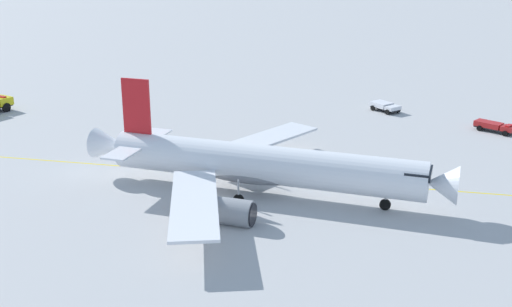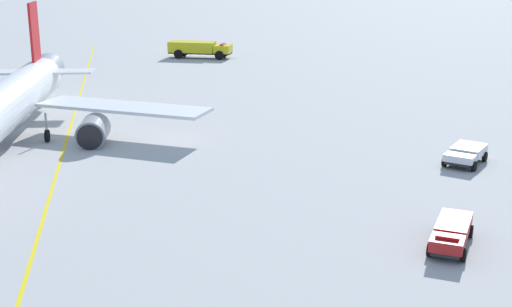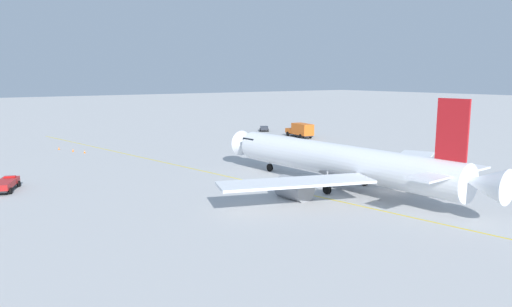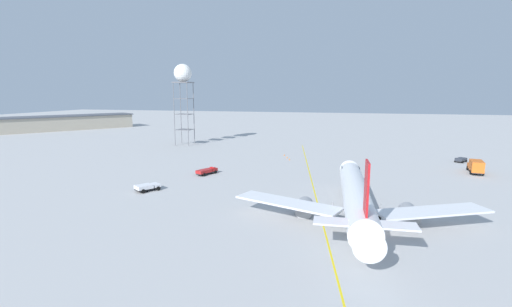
# 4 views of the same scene
# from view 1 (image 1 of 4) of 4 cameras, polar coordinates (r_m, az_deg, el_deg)

# --- Properties ---
(ground_plane) EXTENTS (600.00, 600.00, 0.00)m
(ground_plane) POSITION_cam_1_polar(r_m,az_deg,el_deg) (65.50, -4.41, -4.13)
(ground_plane) COLOR #B2B2B2
(airliner_main) EXTENTS (38.95, 36.32, 11.45)m
(airliner_main) POSITION_cam_1_polar(r_m,az_deg,el_deg) (65.68, 0.32, -1.12)
(airliner_main) COLOR white
(airliner_main) RESTS_ON ground_plane
(ops_pickup_truck) EXTENTS (5.72, 3.79, 1.41)m
(ops_pickup_truck) POSITION_cam_1_polar(r_m,az_deg,el_deg) (93.76, 20.46, 2.27)
(ops_pickup_truck) COLOR #232326
(ops_pickup_truck) RESTS_ON ground_plane
(pushback_tug_truck) EXTENTS (5.08, 4.41, 1.30)m
(pushback_tug_truck) POSITION_cam_1_polar(r_m,az_deg,el_deg) (100.63, 11.37, 4.15)
(pushback_tug_truck) COLOR #232326
(pushback_tug_truck) RESTS_ON ground_plane
(taxiway_centreline) EXTENTS (137.66, 23.42, 0.01)m
(taxiway_centreline) POSITION_cam_1_polar(r_m,az_deg,el_deg) (70.61, 5.93, -2.46)
(taxiway_centreline) COLOR yellow
(taxiway_centreline) RESTS_ON ground_plane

